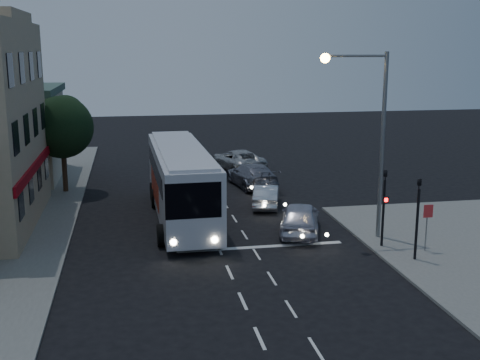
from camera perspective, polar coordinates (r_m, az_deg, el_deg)
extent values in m
plane|color=black|center=(26.63, -1.35, -7.98)|extent=(120.00, 120.00, 0.00)
cube|color=silver|center=(20.32, 1.87, -14.76)|extent=(0.12, 1.60, 0.01)
cube|color=silver|center=(22.98, 0.25, -11.40)|extent=(0.12, 1.60, 0.01)
cube|color=silver|center=(25.71, -1.00, -8.74)|extent=(0.12, 1.60, 0.01)
cube|color=silver|center=(28.49, -1.99, -6.59)|extent=(0.12, 1.60, 0.01)
cube|color=silver|center=(31.31, -2.80, -4.82)|extent=(0.12, 1.60, 0.01)
cube|color=silver|center=(34.17, -3.48, -3.35)|extent=(0.12, 1.60, 0.01)
cube|color=silver|center=(37.05, -4.04, -2.10)|extent=(0.12, 1.60, 0.01)
cube|color=silver|center=(39.94, -4.53, -1.03)|extent=(0.12, 1.60, 0.01)
cube|color=silver|center=(42.85, -4.95, -0.11)|extent=(0.12, 1.60, 0.01)
cube|color=silver|center=(19.84, 7.20, -15.57)|extent=(0.10, 1.50, 0.01)
cube|color=silver|center=(22.42, 4.85, -12.08)|extent=(0.10, 1.50, 0.01)
cube|color=silver|center=(25.09, 3.04, -9.30)|extent=(0.10, 1.50, 0.01)
cube|color=silver|center=(27.83, 1.60, -7.05)|extent=(0.10, 1.50, 0.01)
cube|color=silver|center=(30.62, 0.43, -5.21)|extent=(0.10, 1.50, 0.01)
cube|color=silver|center=(33.44, -0.54, -3.68)|extent=(0.10, 1.50, 0.01)
cube|color=silver|center=(36.29, -1.35, -2.38)|extent=(0.10, 1.50, 0.01)
cube|color=silver|center=(39.17, -2.05, -1.27)|extent=(0.10, 1.50, 0.01)
cube|color=silver|center=(42.06, -2.65, -0.32)|extent=(0.10, 1.50, 0.01)
cube|color=silver|center=(44.96, -3.17, 0.51)|extent=(0.10, 1.50, 0.01)
cube|color=silver|center=(28.83, 1.96, -6.35)|extent=(8.00, 0.35, 0.01)
cube|color=silver|center=(33.10, -5.62, -0.11)|extent=(2.98, 13.14, 3.49)
cube|color=silver|center=(32.75, -5.69, 2.96)|extent=(2.54, 12.70, 0.20)
cube|color=black|center=(26.68, -4.45, -1.96)|extent=(2.51, 0.18, 1.64)
cube|color=black|center=(33.62, -3.39, 1.36)|extent=(0.26, 10.91, 0.98)
cube|color=black|center=(33.40, -8.08, 1.18)|extent=(0.26, 10.91, 0.98)
cube|color=#AD2109|center=(34.40, -3.46, -0.43)|extent=(0.15, 6.00, 1.53)
cube|color=#AD2109|center=(34.19, -8.07, -0.62)|extent=(0.15, 6.00, 1.53)
cylinder|color=black|center=(29.00, -7.47, -5.22)|extent=(0.40, 1.10, 1.09)
cylinder|color=black|center=(29.25, -2.11, -4.96)|extent=(0.40, 1.10, 1.09)
cylinder|color=black|center=(36.03, -8.10, -1.73)|extent=(0.40, 1.10, 1.09)
cylinder|color=black|center=(36.23, -3.79, -1.55)|extent=(0.40, 1.10, 1.09)
cylinder|color=black|center=(37.83, -8.22, -1.05)|extent=(0.40, 1.10, 1.09)
cylinder|color=black|center=(38.02, -4.11, -0.88)|extent=(0.40, 1.10, 1.09)
cylinder|color=#FFF2CC|center=(27.05, -6.33, -5.89)|extent=(0.28, 0.06, 0.28)
cylinder|color=#FFF2CC|center=(27.23, -2.41, -5.69)|extent=(0.28, 0.06, 0.28)
imported|color=silver|center=(30.84, 5.71, -3.58)|extent=(3.28, 5.13, 1.63)
imported|color=silver|center=(35.84, 2.51, -1.49)|extent=(2.44, 4.28, 1.33)
imported|color=gray|center=(40.86, 1.10, 0.47)|extent=(3.15, 5.90, 1.63)
imported|color=#AFAFAF|center=(46.59, -0.20, 1.94)|extent=(4.01, 6.16, 1.58)
cylinder|color=black|center=(28.93, 13.42, -3.07)|extent=(0.12, 0.12, 3.20)
imported|color=black|center=(28.47, 13.63, 0.91)|extent=(0.15, 0.18, 0.90)
cube|color=black|center=(28.60, 13.64, -1.81)|extent=(0.25, 0.12, 0.30)
cube|color=#FF0C0C|center=(28.54, 13.69, -1.85)|extent=(0.16, 0.02, 0.18)
cylinder|color=black|center=(27.50, 16.43, -4.06)|extent=(0.12, 0.12, 3.20)
imported|color=black|center=(27.00, 16.69, 0.11)|extent=(0.18, 0.15, 0.90)
cylinder|color=slate|center=(28.96, 17.25, -4.52)|extent=(0.06, 0.06, 2.00)
cube|color=red|center=(28.66, 17.43, -2.84)|extent=(0.45, 0.03, 0.60)
cylinder|color=slate|center=(29.74, 13.33, 3.07)|extent=(0.20, 0.20, 9.00)
cylinder|color=slate|center=(28.79, 10.98, 11.49)|extent=(3.00, 0.12, 0.12)
sphere|color=#FFBF59|center=(28.29, 8.08, 11.37)|extent=(0.44, 0.44, 0.44)
cube|color=gray|center=(33.14, -20.74, 13.53)|extent=(1.00, 12.00, 0.50)
cube|color=gray|center=(33.16, -20.81, 14.39)|extent=(1.00, 6.00, 0.50)
cube|color=maroon|center=(33.61, -18.88, 1.19)|extent=(0.15, 12.00, 0.50)
cube|color=black|center=(29.44, -20.05, -2.02)|extent=(0.06, 1.30, 1.50)
cube|color=black|center=(32.32, -19.20, -0.71)|extent=(0.06, 1.30, 1.50)
cube|color=black|center=(35.22, -18.49, 0.38)|extent=(0.06, 1.30, 1.50)
cube|color=black|center=(38.14, -17.89, 1.31)|extent=(0.06, 1.30, 1.50)
cube|color=black|center=(28.88, -20.49, 3.75)|extent=(0.06, 1.30, 1.50)
cube|color=black|center=(31.81, -19.59, 4.56)|extent=(0.06, 1.30, 1.50)
cube|color=black|center=(34.75, -18.83, 5.22)|extent=(0.06, 1.30, 1.50)
cube|color=black|center=(37.71, -18.20, 5.78)|extent=(0.06, 1.30, 1.50)
cube|color=black|center=(28.62, -20.95, 9.70)|extent=(0.06, 1.30, 1.50)
cube|color=black|center=(31.58, -19.99, 9.95)|extent=(0.06, 1.30, 1.50)
cube|color=black|center=(34.54, -19.19, 10.16)|extent=(0.06, 1.30, 1.50)
cube|color=black|center=(37.51, -18.51, 10.34)|extent=(0.06, 1.30, 1.50)
cylinder|color=black|center=(40.63, -16.29, 0.92)|extent=(0.32, 0.32, 2.80)
sphere|color=black|center=(40.19, -16.54, 4.83)|extent=(4.00, 4.00, 4.00)
sphere|color=black|center=(40.68, -16.23, 5.93)|extent=(2.60, 2.60, 2.60)
sphere|color=black|center=(39.58, -17.09, 5.27)|extent=(2.40, 2.40, 2.40)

